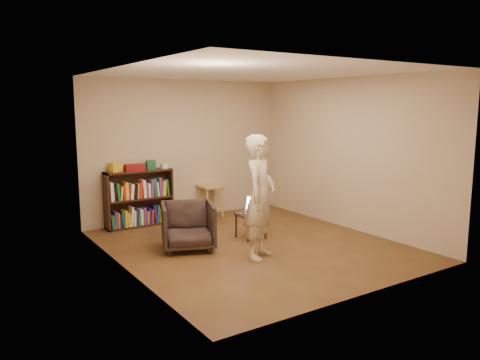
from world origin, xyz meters
TOP-DOWN VIEW (x-y plane):
  - floor at (0.00, 0.00)m, footprint 4.50×4.50m
  - ceiling at (0.00, 0.00)m, footprint 4.50×4.50m
  - wall_back at (0.00, 2.25)m, footprint 4.00×0.00m
  - wall_left at (-2.00, 0.00)m, footprint 0.00×4.50m
  - wall_right at (2.00, 0.00)m, footprint 0.00×4.50m
  - bookshelf at (-1.01, 2.09)m, footprint 1.20×0.30m
  - box_yellow at (-1.40, 2.11)m, footprint 0.23×0.19m
  - red_cloth at (-1.08, 2.06)m, footprint 0.37×0.29m
  - box_green at (-0.76, 2.11)m, footprint 0.19×0.19m
  - box_white at (-0.52, 2.07)m, footprint 0.10×0.10m
  - stool at (0.41, 2.03)m, footprint 0.42×0.42m
  - armchair at (-0.91, 0.38)m, footprint 0.98×1.00m
  - side_table at (0.20, 0.35)m, footprint 0.40×0.40m
  - laptop at (0.26, 0.38)m, footprint 0.46×0.47m
  - person at (-0.24, -0.52)m, footprint 0.76×0.70m

SIDE VIEW (x-z plane):
  - floor at x=0.00m, z-range 0.00..0.00m
  - side_table at x=0.20m, z-range 0.13..0.54m
  - armchair at x=-0.91m, z-range 0.00..0.71m
  - bookshelf at x=-1.01m, z-range -0.06..0.94m
  - laptop at x=0.26m, z-range 0.34..0.59m
  - stool at x=0.41m, z-range 0.19..0.80m
  - person at x=-0.24m, z-range 0.00..1.74m
  - box_white at x=-0.52m, z-range 1.00..1.08m
  - red_cloth at x=-1.08m, z-range 1.00..1.11m
  - box_green at x=-0.76m, z-range 1.00..1.16m
  - box_yellow at x=-1.40m, z-range 1.00..1.16m
  - wall_back at x=0.00m, z-range -0.70..3.30m
  - wall_left at x=-2.00m, z-range -0.95..3.55m
  - wall_right at x=2.00m, z-range -0.95..3.55m
  - ceiling at x=0.00m, z-range 2.60..2.60m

